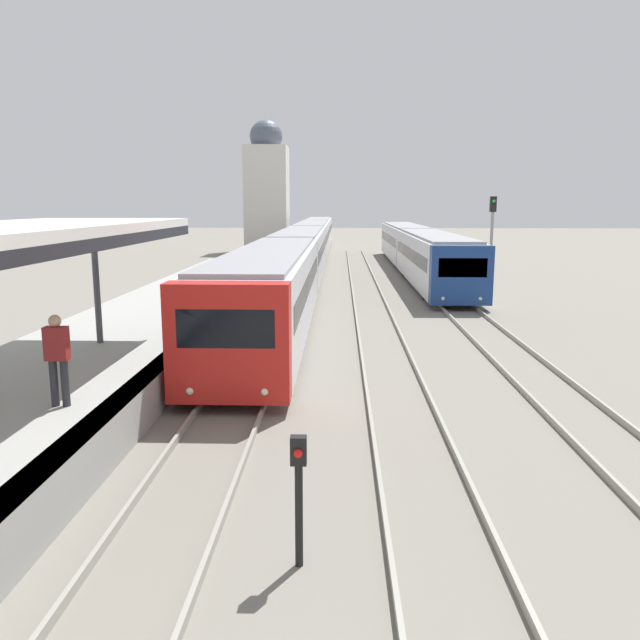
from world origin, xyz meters
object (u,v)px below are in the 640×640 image
Objects in this scene: person_on_platform at (57,355)px; signal_mast_far at (492,236)px; train_near at (307,244)px; train_far at (417,248)px; signal_post_near at (299,486)px.

signal_mast_far is (11.99, 18.61, 1.20)m from person_on_platform.
person_on_platform is 0.03× the size of train_near.
signal_mast_far is at bearing -81.84° from train_far.
signal_mast_far reaches higher than person_on_platform.
train_far is 35.41m from signal_post_near.
train_near is at bearing 159.21° from train_far.
train_far is 13.14m from signal_mast_far.
train_far is 6.59× the size of signal_mast_far.
signal_mast_far is at bearing -59.30° from train_near.
train_near reaches higher than person_on_platform.
person_on_platform is 5.71m from signal_post_near.
person_on_platform is 22.17m from signal_mast_far.
person_on_platform is 0.34× the size of signal_mast_far.
train_near is 8.04m from train_far.
train_near reaches higher than train_far.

